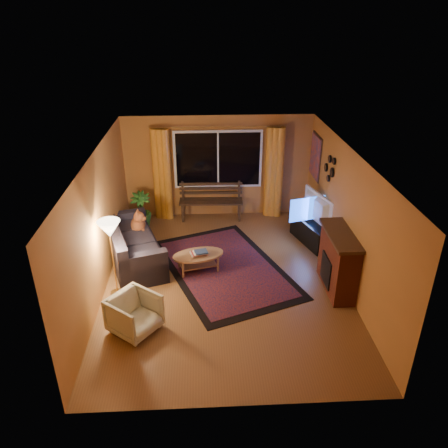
{
  "coord_description": "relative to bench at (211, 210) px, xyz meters",
  "views": [
    {
      "loc": [
        -0.4,
        -7.07,
        4.74
      ],
      "look_at": [
        0.0,
        0.3,
        1.05
      ],
      "focal_mm": 35.0,
      "sensor_mm": 36.0,
      "label": 1
    }
  ],
  "objects": [
    {
      "name": "coffee_table",
      "position": [
        -0.32,
        -2.37,
        -0.05
      ],
      "size": [
        1.24,
        1.24,
        0.37
      ],
      "primitive_type": "cylinder",
      "rotation": [
        0.0,
        0.0,
        0.25
      ],
      "color": "tan",
      "rests_on": "ground"
    },
    {
      "name": "wall_left",
      "position": [
        -2.07,
        -2.73,
        1.02
      ],
      "size": [
        0.02,
        6.0,
        2.5
      ],
      "primitive_type": "cube",
      "color": "#BA7838",
      "rests_on": "ground"
    },
    {
      "name": "potted_plant",
      "position": [
        -1.67,
        -0.36,
        0.2
      ],
      "size": [
        0.57,
        0.57,
        0.87
      ],
      "primitive_type": "imported",
      "rotation": [
        0.0,
        0.0,
        0.2
      ],
      "color": "#235B1E",
      "rests_on": "ground"
    },
    {
      "name": "painting",
      "position": [
        2.41,
        -0.28,
        1.42
      ],
      "size": [
        0.04,
        0.76,
        0.96
      ],
      "primitive_type": "cube",
      "color": "#E74B0E",
      "rests_on": "wall_right"
    },
    {
      "name": "wall_back",
      "position": [
        0.19,
        0.28,
        1.02
      ],
      "size": [
        4.5,
        0.02,
        2.5
      ],
      "primitive_type": "cube",
      "color": "#BA7838",
      "rests_on": "ground"
    },
    {
      "name": "sofa",
      "position": [
        -1.63,
        -1.93,
        0.2
      ],
      "size": [
        1.54,
        2.32,
        0.87
      ],
      "primitive_type": "cube",
      "rotation": [
        0.0,
        0.0,
        0.32
      ],
      "color": "#221F2A",
      "rests_on": "ground"
    },
    {
      "name": "television",
      "position": [
        2.19,
        -1.35,
        0.6
      ],
      "size": [
        0.46,
        1.15,
        0.66
      ],
      "primitive_type": "imported",
      "rotation": [
        0.0,
        0.0,
        1.85
      ],
      "color": "black",
      "rests_on": "tv_console"
    },
    {
      "name": "dog",
      "position": [
        -1.58,
        -1.44,
        0.45
      ],
      "size": [
        0.46,
        0.54,
        0.51
      ],
      "primitive_type": null,
      "rotation": [
        0.0,
        0.0,
        0.3
      ],
      "color": "#A0542E",
      "rests_on": "sofa"
    },
    {
      "name": "curtain_left",
      "position": [
        -1.16,
        0.15,
        0.89
      ],
      "size": [
        0.36,
        0.36,
        2.24
      ],
      "primitive_type": "cylinder",
      "color": "orange",
      "rests_on": "ground"
    },
    {
      "name": "wall_right",
      "position": [
        2.45,
        -2.73,
        1.02
      ],
      "size": [
        0.02,
        6.0,
        2.5
      ],
      "primitive_type": "cube",
      "color": "#BA7838",
      "rests_on": "ground"
    },
    {
      "name": "ceiling",
      "position": [
        0.19,
        -2.73,
        2.28
      ],
      "size": [
        4.5,
        6.0,
        0.02
      ],
      "primitive_type": "cube",
      "color": "white",
      "rests_on": "ground"
    },
    {
      "name": "rug",
      "position": [
        0.2,
        -2.33,
        -0.22
      ],
      "size": [
        3.1,
        3.79,
        0.02
      ],
      "primitive_type": "cube",
      "rotation": [
        0.0,
        0.0,
        0.37
      ],
      "color": "maroon",
      "rests_on": "ground"
    },
    {
      "name": "armchair",
      "position": [
        -1.34,
        -4.12,
        0.13
      ],
      "size": [
        0.94,
        0.95,
        0.71
      ],
      "primitive_type": "imported",
      "rotation": [
        0.0,
        0.0,
        0.9
      ],
      "color": "beige",
      "rests_on": "ground"
    },
    {
      "name": "tv_console",
      "position": [
        2.19,
        -1.35,
        0.02
      ],
      "size": [
        0.75,
        1.26,
        0.5
      ],
      "primitive_type": "cube",
      "rotation": [
        0.0,
        0.0,
        0.31
      ],
      "color": "black",
      "rests_on": "ground"
    },
    {
      "name": "floor_lamp",
      "position": [
        -1.81,
        -3.08,
        0.51
      ],
      "size": [
        0.27,
        0.27,
        1.48
      ],
      "primitive_type": "cylinder",
      "rotation": [
        0.0,
        0.0,
        -0.08
      ],
      "color": "#BF8C3F",
      "rests_on": "ground"
    },
    {
      "name": "bench",
      "position": [
        0.0,
        0.0,
        0.0
      ],
      "size": [
        1.56,
        0.51,
        0.46
      ],
      "primitive_type": "cube",
      "rotation": [
        0.0,
        0.0,
        -0.03
      ],
      "color": "#312014",
      "rests_on": "ground"
    },
    {
      "name": "window",
      "position": [
        0.19,
        0.22,
        1.22
      ],
      "size": [
        2.0,
        0.02,
        1.3
      ],
      "primitive_type": "cube",
      "color": "black",
      "rests_on": "wall_back"
    },
    {
      "name": "floor",
      "position": [
        0.19,
        -2.73,
        -0.24
      ],
      "size": [
        4.5,
        6.0,
        0.02
      ],
      "primitive_type": "cube",
      "color": "brown",
      "rests_on": "ground"
    },
    {
      "name": "curtain_right",
      "position": [
        1.54,
        0.15,
        0.89
      ],
      "size": [
        0.36,
        0.36,
        2.24
      ],
      "primitive_type": "cylinder",
      "color": "orange",
      "rests_on": "ground"
    },
    {
      "name": "curtain_rod",
      "position": [
        0.19,
        0.17,
        2.02
      ],
      "size": [
        3.2,
        0.03,
        0.03
      ],
      "primitive_type": "cylinder",
      "rotation": [
        0.0,
        1.57,
        0.0
      ],
      "color": "#BF8C3F",
      "rests_on": "wall_back"
    },
    {
      "name": "mirror_cluster",
      "position": [
        2.4,
        -1.43,
        1.57
      ],
      "size": [
        0.06,
        0.6,
        0.56
      ],
      "primitive_type": null,
      "color": "black",
      "rests_on": "wall_right"
    },
    {
      "name": "fireplace",
      "position": [
        2.24,
        -3.13,
        0.32
      ],
      "size": [
        0.4,
        1.2,
        1.1
      ],
      "primitive_type": "cube",
      "color": "maroon",
      "rests_on": "ground"
    }
  ]
}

